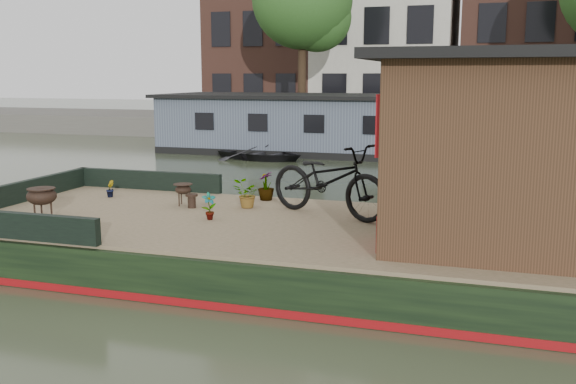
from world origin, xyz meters
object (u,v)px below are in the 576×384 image
(cabin, at_px, (535,147))
(brazier_front, at_px, (42,203))
(bicycle, at_px, (328,180))
(potted_plant_a, at_px, (209,206))
(brazier_rear, at_px, (183,194))
(dinghy, at_px, (261,150))

(cabin, distance_m, brazier_front, 7.03)
(bicycle, relative_size, potted_plant_a, 5.19)
(cabin, height_order, brazier_rear, cabin)
(bicycle, bearing_deg, brazier_front, 133.57)
(bicycle, relative_size, brazier_front, 4.57)
(potted_plant_a, distance_m, brazier_rear, 1.24)
(brazier_front, bearing_deg, dinghy, 94.55)
(cabin, relative_size, dinghy, 1.32)
(brazier_front, bearing_deg, potted_plant_a, 15.63)
(cabin, relative_size, bicycle, 1.88)
(potted_plant_a, bearing_deg, brazier_front, -164.37)
(cabin, distance_m, potted_plant_a, 4.60)
(cabin, bearing_deg, potted_plant_a, -178.43)
(cabin, distance_m, brazier_rear, 5.51)
(cabin, xyz_separation_m, brazier_rear, (-5.35, 0.76, -1.05))
(bicycle, distance_m, potted_plant_a, 1.85)
(cabin, height_order, dinghy, cabin)
(bicycle, bearing_deg, brazier_rear, 111.81)
(potted_plant_a, xyz_separation_m, dinghy, (-3.41, 11.62, -0.54))
(potted_plant_a, xyz_separation_m, brazier_front, (-2.43, -0.68, 0.03))
(brazier_rear, bearing_deg, potted_plant_a, -45.24)
(potted_plant_a, relative_size, dinghy, 0.14)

